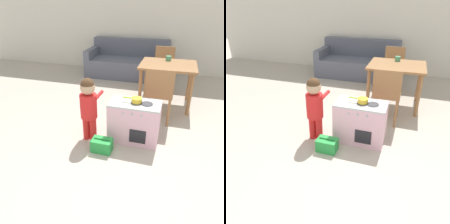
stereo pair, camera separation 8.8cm
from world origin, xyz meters
TOP-DOWN VIEW (x-y plane):
  - ground_plane at (0.00, 0.00)m, footprint 16.00×16.00m
  - wall_back at (0.00, 3.95)m, footprint 10.00×0.06m
  - play_kitchen at (-0.07, 0.77)m, footprint 0.63×0.37m
  - toy_pot at (-0.06, 0.77)m, footprint 0.24×0.13m
  - child_figure at (-0.63, 0.62)m, footprint 0.23×0.35m
  - toy_basket at (-0.39, 0.42)m, footprint 0.24×0.17m
  - dining_table at (0.23, 2.01)m, footprint 0.90×0.77m
  - dining_chair_near at (0.17, 1.34)m, footprint 0.38×0.38m
  - dining_chair_far at (0.11, 2.75)m, footprint 0.38×0.38m
  - couch at (-0.77, 3.47)m, footprint 1.87×0.92m
  - cup_on_table at (0.21, 2.24)m, footprint 0.09×0.09m

SIDE VIEW (x-z plane):
  - ground_plane at x=0.00m, z-range 0.00..0.00m
  - toy_basket at x=-0.39m, z-range -0.01..0.17m
  - play_kitchen at x=-0.07m, z-range 0.00..0.54m
  - couch at x=-0.77m, z-range -0.12..0.70m
  - dining_chair_near at x=0.17m, z-range 0.04..0.88m
  - dining_chair_far at x=0.11m, z-range 0.04..0.88m
  - child_figure at x=-0.63m, z-range 0.10..0.95m
  - toy_pot at x=-0.06m, z-range 0.55..0.60m
  - dining_table at x=0.23m, z-range 0.25..0.97m
  - cup_on_table at x=0.21m, z-range 0.72..0.80m
  - wall_back at x=0.00m, z-range 0.00..2.60m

